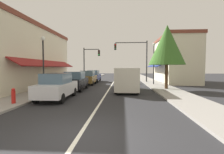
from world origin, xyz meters
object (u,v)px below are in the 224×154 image
parked_car_third_left (88,78)px  fire_hydrant (13,96)px  traffic_signal_mast_arm (136,54)px  tree_right_near (167,45)px  parked_car_second_left (75,81)px  van_in_lane (127,79)px  traffic_signal_left_corner (89,59)px  street_lamp_right_mid (154,57)px  parked_car_far_left (94,76)px  parked_car_nearest_left (57,86)px  street_lamp_left_near (43,55)px

parked_car_third_left → fire_hydrant: parked_car_third_left is taller
parked_car_third_left → traffic_signal_mast_arm: traffic_signal_mast_arm is taller
tree_right_near → parked_car_second_left: bearing=-174.7°
parked_car_second_left → van_in_lane: size_ratio=0.79×
parked_car_third_left → traffic_signal_left_corner: traffic_signal_left_corner is taller
street_lamp_right_mid → tree_right_near: bearing=-84.0°
parked_car_far_left → tree_right_near: tree_right_near is taller
parked_car_nearest_left → street_lamp_right_mid: (8.19, 9.55, 2.56)m
traffic_signal_left_corner → street_lamp_left_near: bearing=-95.3°
parked_car_far_left → traffic_signal_left_corner: bearing=131.1°
parked_car_third_left → van_in_lane: bearing=-50.8°
street_lamp_left_near → parked_car_nearest_left: bearing=-48.3°
parked_car_third_left → traffic_signal_left_corner: 5.97m
street_lamp_left_near → fire_hydrant: (0.29, -4.23, -2.62)m
parked_car_far_left → street_lamp_right_mid: street_lamp_right_mid is taller
traffic_signal_mast_arm → fire_hydrant: size_ratio=6.90×
parked_car_third_left → fire_hydrant: bearing=-99.4°
parked_car_nearest_left → fire_hydrant: bearing=-133.5°
van_in_lane → street_lamp_left_near: (-6.83, -1.87, 2.03)m
street_lamp_right_mid → van_in_lane: bearing=-122.3°
traffic_signal_left_corner → parked_car_third_left: bearing=-80.6°
street_lamp_left_near → street_lamp_right_mid: bearing=35.3°
parked_car_far_left → traffic_signal_mast_arm: 7.15m
fire_hydrant → tree_right_near: bearing=35.0°
parked_car_far_left → van_in_lane: van_in_lane is taller
parked_car_second_left → traffic_signal_mast_arm: size_ratio=0.69×
parked_car_third_left → street_lamp_right_mid: street_lamp_right_mid is taller
parked_car_third_left → van_in_lane: size_ratio=0.79×
parked_car_far_left → traffic_signal_left_corner: size_ratio=0.78×
street_lamp_right_mid → tree_right_near: 4.31m
parked_car_second_left → parked_car_far_left: size_ratio=1.00×
parked_car_far_left → tree_right_near: (8.66, -8.83, 3.42)m
parked_car_far_left → traffic_signal_mast_arm: bearing=-7.7°
parked_car_far_left → street_lamp_right_mid: size_ratio=0.80×
parked_car_second_left → parked_car_third_left: bearing=87.7°
parked_car_third_left → street_lamp_right_mid: bearing=-2.8°
van_in_lane → street_lamp_right_mid: 6.77m
street_lamp_left_near → fire_hydrant: size_ratio=5.40×
parked_car_nearest_left → tree_right_near: size_ratio=0.67×
parked_car_second_left → street_lamp_left_near: street_lamp_left_near is taller
parked_car_second_left → van_in_lane: (4.84, -0.37, 0.27)m
van_in_lane → fire_hydrant: bearing=-136.1°
traffic_signal_left_corner → tree_right_near: size_ratio=0.85×
parked_car_nearest_left → parked_car_far_left: 14.17m
parked_car_far_left → van_in_lane: size_ratio=0.79×
parked_car_far_left → traffic_signal_left_corner: traffic_signal_left_corner is taller
parked_car_second_left → traffic_signal_left_corner: bearing=92.9°
parked_car_second_left → parked_car_third_left: 5.30m
parked_car_nearest_left → van_in_lane: 6.35m
parked_car_far_left → van_in_lane: 11.11m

